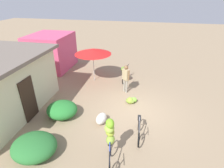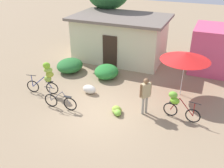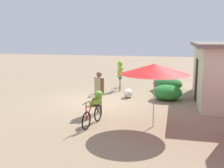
{
  "view_description": "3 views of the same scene",
  "coord_description": "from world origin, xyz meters",
  "px_view_note": "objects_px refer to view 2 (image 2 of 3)",
  "views": [
    {
      "loc": [
        -7.52,
        -0.39,
        5.37
      ],
      "look_at": [
        0.93,
        1.4,
        0.92
      ],
      "focal_mm": 28.97,
      "sensor_mm": 36.0,
      "label": 1
    },
    {
      "loc": [
        4.02,
        -8.13,
        6.2
      ],
      "look_at": [
        0.03,
        1.42,
        0.78
      ],
      "focal_mm": 40.0,
      "sensor_mm": 36.0,
      "label": 2
    },
    {
      "loc": [
        11.87,
        3.72,
        3.08
      ],
      "look_at": [
        1.27,
        1.19,
        1.12
      ],
      "focal_mm": 42.56,
      "sensor_mm": 36.0,
      "label": 3
    }
  ],
  "objects_px": {
    "banana_pile_on_ground": "(117,111)",
    "building_low": "(120,38)",
    "bicycle_leftmost": "(47,76)",
    "person_vendor": "(145,92)",
    "bicycle_center_loaded": "(177,103)",
    "produce_sack": "(89,89)",
    "market_umbrella": "(185,57)",
    "shop_pink": "(221,50)",
    "bicycle_near_pile": "(60,102)"
  },
  "relations": [
    {
      "from": "bicycle_center_loaded",
      "to": "produce_sack",
      "type": "distance_m",
      "value": 4.37
    },
    {
      "from": "market_umbrella",
      "to": "bicycle_leftmost",
      "type": "height_order",
      "value": "market_umbrella"
    },
    {
      "from": "bicycle_center_loaded",
      "to": "bicycle_leftmost",
      "type": "bearing_deg",
      "value": -176.39
    },
    {
      "from": "shop_pink",
      "to": "bicycle_near_pile",
      "type": "relative_size",
      "value": 2.0
    },
    {
      "from": "market_umbrella",
      "to": "person_vendor",
      "type": "bearing_deg",
      "value": -117.59
    },
    {
      "from": "banana_pile_on_ground",
      "to": "person_vendor",
      "type": "xyz_separation_m",
      "value": [
        1.09,
        0.47,
        0.9
      ]
    },
    {
      "from": "produce_sack",
      "to": "bicycle_leftmost",
      "type": "bearing_deg",
      "value": -156.27
    },
    {
      "from": "building_low",
      "to": "bicycle_leftmost",
      "type": "relative_size",
      "value": 3.54
    },
    {
      "from": "bicycle_leftmost",
      "to": "person_vendor",
      "type": "bearing_deg",
      "value": 1.86
    },
    {
      "from": "bicycle_leftmost",
      "to": "produce_sack",
      "type": "distance_m",
      "value": 2.16
    },
    {
      "from": "shop_pink",
      "to": "bicycle_leftmost",
      "type": "height_order",
      "value": "shop_pink"
    },
    {
      "from": "building_low",
      "to": "banana_pile_on_ground",
      "type": "distance_m",
      "value": 6.66
    },
    {
      "from": "shop_pink",
      "to": "bicycle_center_loaded",
      "type": "height_order",
      "value": "shop_pink"
    },
    {
      "from": "bicycle_near_pile",
      "to": "produce_sack",
      "type": "relative_size",
      "value": 2.29
    },
    {
      "from": "building_low",
      "to": "bicycle_leftmost",
      "type": "distance_m",
      "value": 6.06
    },
    {
      "from": "building_low",
      "to": "bicycle_leftmost",
      "type": "height_order",
      "value": "building_low"
    },
    {
      "from": "bicycle_near_pile",
      "to": "person_vendor",
      "type": "distance_m",
      "value": 3.79
    },
    {
      "from": "bicycle_center_loaded",
      "to": "produce_sack",
      "type": "relative_size",
      "value": 2.24
    },
    {
      "from": "produce_sack",
      "to": "market_umbrella",
      "type": "bearing_deg",
      "value": 21.03
    },
    {
      "from": "bicycle_near_pile",
      "to": "produce_sack",
      "type": "xyz_separation_m",
      "value": [
        0.56,
        1.73,
        -0.13
      ]
    },
    {
      "from": "bicycle_leftmost",
      "to": "bicycle_center_loaded",
      "type": "bearing_deg",
      "value": 3.61
    },
    {
      "from": "market_umbrella",
      "to": "bicycle_leftmost",
      "type": "xyz_separation_m",
      "value": [
        -6.06,
        -2.43,
        -1.04
      ]
    },
    {
      "from": "bicycle_leftmost",
      "to": "shop_pink",
      "type": "bearing_deg",
      "value": 39.33
    },
    {
      "from": "bicycle_center_loaded",
      "to": "building_low",
      "type": "bearing_deg",
      "value": 130.34
    },
    {
      "from": "market_umbrella",
      "to": "bicycle_leftmost",
      "type": "bearing_deg",
      "value": -158.13
    },
    {
      "from": "bicycle_near_pile",
      "to": "produce_sack",
      "type": "distance_m",
      "value": 1.82
    },
    {
      "from": "building_low",
      "to": "person_vendor",
      "type": "distance_m",
      "value": 6.58
    },
    {
      "from": "bicycle_near_pile",
      "to": "bicycle_leftmost",
      "type": "bearing_deg",
      "value": 145.01
    },
    {
      "from": "bicycle_leftmost",
      "to": "bicycle_near_pile",
      "type": "height_order",
      "value": "bicycle_leftmost"
    },
    {
      "from": "bicycle_center_loaded",
      "to": "banana_pile_on_ground",
      "type": "distance_m",
      "value": 2.56
    },
    {
      "from": "banana_pile_on_ground",
      "to": "produce_sack",
      "type": "height_order",
      "value": "produce_sack"
    },
    {
      "from": "market_umbrella",
      "to": "person_vendor",
      "type": "xyz_separation_m",
      "value": [
        -1.19,
        -2.28,
        -0.97
      ]
    },
    {
      "from": "building_low",
      "to": "bicycle_near_pile",
      "type": "distance_m",
      "value": 6.83
    },
    {
      "from": "bicycle_leftmost",
      "to": "banana_pile_on_ground",
      "type": "height_order",
      "value": "bicycle_leftmost"
    },
    {
      "from": "market_umbrella",
      "to": "produce_sack",
      "type": "relative_size",
      "value": 3.31
    },
    {
      "from": "bicycle_leftmost",
      "to": "produce_sack",
      "type": "xyz_separation_m",
      "value": [
        1.86,
        0.82,
        -0.75
      ]
    },
    {
      "from": "bicycle_near_pile",
      "to": "market_umbrella",
      "type": "bearing_deg",
      "value": 35.07
    },
    {
      "from": "bicycle_leftmost",
      "to": "person_vendor",
      "type": "xyz_separation_m",
      "value": [
        4.87,
        0.16,
        0.07
      ]
    },
    {
      "from": "shop_pink",
      "to": "banana_pile_on_ground",
      "type": "distance_m",
      "value": 7.69
    },
    {
      "from": "produce_sack",
      "to": "person_vendor",
      "type": "xyz_separation_m",
      "value": [
        3.02,
        -0.66,
        0.82
      ]
    },
    {
      "from": "shop_pink",
      "to": "market_umbrella",
      "type": "xyz_separation_m",
      "value": [
        -1.57,
        -3.82,
        0.73
      ]
    },
    {
      "from": "produce_sack",
      "to": "person_vendor",
      "type": "relative_size",
      "value": 0.41
    },
    {
      "from": "bicycle_leftmost",
      "to": "bicycle_center_loaded",
      "type": "height_order",
      "value": "bicycle_leftmost"
    },
    {
      "from": "building_low",
      "to": "person_vendor",
      "type": "xyz_separation_m",
      "value": [
        3.32,
        -5.68,
        -0.37
      ]
    },
    {
      "from": "building_low",
      "to": "bicycle_center_loaded",
      "type": "relative_size",
      "value": 3.79
    },
    {
      "from": "produce_sack",
      "to": "person_vendor",
      "type": "distance_m",
      "value": 3.2
    },
    {
      "from": "banana_pile_on_ground",
      "to": "building_low",
      "type": "bearing_deg",
      "value": 109.87
    },
    {
      "from": "building_low",
      "to": "produce_sack",
      "type": "distance_m",
      "value": 5.17
    },
    {
      "from": "market_umbrella",
      "to": "bicycle_near_pile",
      "type": "height_order",
      "value": "market_umbrella"
    },
    {
      "from": "bicycle_near_pile",
      "to": "bicycle_center_loaded",
      "type": "height_order",
      "value": "bicycle_center_loaded"
    }
  ]
}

